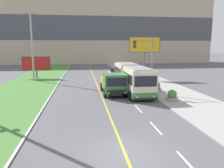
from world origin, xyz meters
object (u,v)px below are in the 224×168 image
object	(u,v)px
planter_round_near	(172,96)
planter_round_third	(145,81)
billboard_small	(36,64)
city_bus	(132,78)
dump_truck	(114,84)
billboard_large	(145,46)
planter_round_second	(156,87)
car_distant	(114,72)
planter_round_far	(137,76)
utility_pole_far	(32,43)
traffic_light_mast	(147,58)

from	to	relation	value
planter_round_near	planter_round_third	world-z (taller)	planter_round_third
billboard_small	planter_round_near	size ratio (longest dim) A/B	4.09
city_bus	planter_round_third	xyz separation A→B (m)	(2.87, 3.95, -1.02)
dump_truck	planter_round_near	world-z (taller)	dump_truck
billboard_large	planter_round_second	size ratio (longest dim) A/B	6.06
car_distant	planter_round_near	bearing A→B (deg)	-81.64
billboard_small	planter_round_third	xyz separation A→B (m)	(16.55, -8.47, -1.91)
car_distant	planter_round_far	size ratio (longest dim) A/B	3.52
city_bus	utility_pole_far	xyz separation A→B (m)	(-13.72, 10.27, 4.32)
planter_round_second	billboard_large	bearing A→B (deg)	82.15
traffic_light_mast	planter_round_far	distance (m)	11.33
planter_round_near	planter_round_far	distance (m)	14.54
city_bus	billboard_large	world-z (taller)	billboard_large
dump_truck	planter_round_far	bearing A→B (deg)	63.72
planter_round_near	planter_round_second	bearing A→B (deg)	89.25
traffic_light_mast	billboard_small	xyz separation A→B (m)	(-14.94, 14.30, -1.58)
billboard_large	planter_round_near	size ratio (longest dim) A/B	6.19
dump_truck	billboard_small	xyz separation A→B (m)	(-11.15, 14.48, 1.23)
billboard_small	city_bus	bearing A→B (deg)	-42.24
planter_round_second	planter_round_far	distance (m)	9.69
traffic_light_mast	billboard_small	distance (m)	20.74
dump_truck	billboard_large	bearing A→B (deg)	59.40
utility_pole_far	billboard_large	size ratio (longest dim) A/B	1.69
planter_round_near	dump_truck	bearing A→B (deg)	145.13
dump_truck	traffic_light_mast	distance (m)	4.72
billboard_large	billboard_small	size ratio (longest dim) A/B	1.51
car_distant	billboard_large	xyz separation A→B (m)	(4.37, -4.49, 4.72)
planter_round_near	billboard_large	bearing A→B (deg)	84.41
city_bus	planter_round_far	world-z (taller)	city_bus
city_bus	dump_truck	size ratio (longest dim) A/B	1.85
dump_truck	car_distant	size ratio (longest dim) A/B	1.48
car_distant	traffic_light_mast	distance (m)	16.18
planter_round_near	planter_round_third	size ratio (longest dim) A/B	0.96
car_distant	billboard_large	bearing A→B (deg)	-45.77
planter_round_second	traffic_light_mast	bearing A→B (deg)	-147.95
billboard_small	planter_round_far	xyz separation A→B (m)	(16.51, -3.62, -1.89)
billboard_large	planter_round_near	distance (m)	15.96
car_distant	billboard_small	distance (m)	13.75
car_distant	planter_round_third	size ratio (longest dim) A/B	3.66
traffic_light_mast	billboard_large	size ratio (longest dim) A/B	0.93
dump_truck	billboard_small	world-z (taller)	billboard_small
billboard_large	dump_truck	bearing A→B (deg)	-120.60
city_bus	planter_round_far	size ratio (longest dim) A/B	9.64
billboard_small	planter_round_far	distance (m)	17.01
planter_round_second	planter_round_far	size ratio (longest dim) A/B	0.94
dump_truck	utility_pole_far	bearing A→B (deg)	132.25
planter_round_near	planter_round_far	xyz separation A→B (m)	(0.07, 14.54, 0.04)
dump_truck	billboard_large	size ratio (longest dim) A/B	0.92
city_bus	billboard_small	distance (m)	18.50
traffic_light_mast	planter_round_third	distance (m)	6.98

